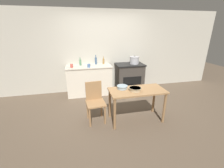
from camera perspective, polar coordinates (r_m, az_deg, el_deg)
The scene contains 15 objects.
ground_plane at distance 3.91m, azimuth 1.25°, elevation -10.07°, with size 14.00×14.00×0.00m, color brown.
wall_back at distance 4.98m, azimuth -3.11°, elevation 12.15°, with size 8.00×0.07×2.55m.
counter_cabinet at distance 4.79m, azimuth -8.58°, elevation 1.51°, with size 1.38×0.63×0.91m.
stove at distance 5.04m, azimuth 6.56°, elevation 2.58°, with size 0.90×0.64×0.91m.
work_table at distance 3.32m, azimuth 9.48°, elevation -4.07°, with size 1.21×0.58×0.74m.
chair at distance 3.36m, azimuth -6.50°, elevation -6.28°, with size 0.43×0.43×0.89m.
flour_sack at distance 4.65m, azimuth 6.89°, elevation -2.97°, with size 0.27×0.19×0.31m, color beige.
stock_pot at distance 4.93m, azimuth 8.51°, elevation 8.96°, with size 0.30×0.30×0.26m.
mixing_bowl_large at distance 3.20m, azimuth 8.82°, elevation -1.90°, with size 0.26×0.26×0.07m.
mixing_bowl_small at distance 3.28m, azimuth 3.91°, elevation -1.15°, with size 0.24×0.24×0.07m.
bottle_far_left at distance 4.87m, azimuth -3.26°, elevation 8.69°, with size 0.06×0.06×0.24m.
bottle_left at distance 4.85m, azimuth -6.15°, elevation 8.83°, with size 0.07×0.07×0.29m.
bottle_mid_left at distance 4.76m, azimuth -11.98°, elevation 8.06°, with size 0.06×0.06×0.25m.
cup_center_left at distance 4.56m, azimuth -15.13°, elevation 6.71°, with size 0.08×0.08×0.10m, color #B74C42.
cup_center at distance 4.48m, azimuth -8.84°, elevation 6.91°, with size 0.09×0.09×0.10m, color #4C6B99.
Camera 1 is at (-0.82, -3.28, 1.98)m, focal length 24.00 mm.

